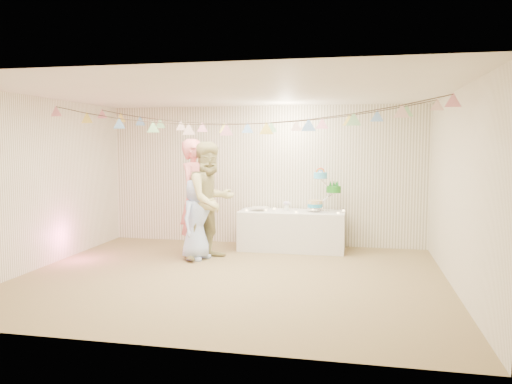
% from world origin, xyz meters
% --- Properties ---
extents(floor, '(6.00, 6.00, 0.00)m').
position_xyz_m(floor, '(0.00, 0.00, 0.00)').
color(floor, olive).
rests_on(floor, ground).
extents(ceiling, '(6.00, 6.00, 0.00)m').
position_xyz_m(ceiling, '(0.00, 0.00, 2.60)').
color(ceiling, silver).
rests_on(ceiling, ground).
extents(back_wall, '(6.00, 6.00, 0.00)m').
position_xyz_m(back_wall, '(0.00, 2.50, 1.30)').
color(back_wall, white).
rests_on(back_wall, ground).
extents(front_wall, '(6.00, 6.00, 0.00)m').
position_xyz_m(front_wall, '(0.00, -2.50, 1.30)').
color(front_wall, white).
rests_on(front_wall, ground).
extents(left_wall, '(5.00, 5.00, 0.00)m').
position_xyz_m(left_wall, '(-3.00, 0.00, 1.30)').
color(left_wall, white).
rests_on(left_wall, ground).
extents(right_wall, '(5.00, 5.00, 0.00)m').
position_xyz_m(right_wall, '(3.00, 0.00, 1.30)').
color(right_wall, white).
rests_on(right_wall, ground).
extents(table, '(1.86, 0.75, 0.70)m').
position_xyz_m(table, '(0.60, 2.03, 0.35)').
color(table, silver).
rests_on(table, floor).
extents(cake_stand, '(0.64, 0.38, 0.72)m').
position_xyz_m(cake_stand, '(1.15, 2.08, 1.11)').
color(cake_stand, silver).
rests_on(cake_stand, table).
extents(cake_bottom, '(0.31, 0.31, 0.15)m').
position_xyz_m(cake_bottom, '(1.00, 2.02, 0.84)').
color(cake_bottom, '#2894BC').
rests_on(cake_bottom, cake_stand).
extents(cake_middle, '(0.27, 0.27, 0.22)m').
position_xyz_m(cake_middle, '(1.33, 2.17, 1.11)').
color(cake_middle, '#1C791A').
rests_on(cake_middle, cake_stand).
extents(cake_top_tier, '(0.25, 0.25, 0.19)m').
position_xyz_m(cake_top_tier, '(1.09, 2.05, 1.38)').
color(cake_top_tier, '#4DC1F3').
rests_on(cake_top_tier, cake_stand).
extents(platter, '(0.31, 0.31, 0.02)m').
position_xyz_m(platter, '(0.03, 1.98, 0.76)').
color(platter, white).
rests_on(platter, table).
extents(posy, '(0.15, 0.15, 0.17)m').
position_xyz_m(posy, '(0.50, 2.08, 0.84)').
color(posy, white).
rests_on(posy, table).
extents(person_adult_a, '(0.62, 0.81, 1.98)m').
position_xyz_m(person_adult_a, '(-0.97, 1.35, 0.99)').
color(person_adult_a, '#F07D7F').
rests_on(person_adult_a, floor).
extents(person_adult_b, '(1.14, 1.19, 1.93)m').
position_xyz_m(person_adult_b, '(-0.62, 1.08, 0.97)').
color(person_adult_b, tan).
rests_on(person_adult_b, floor).
extents(person_child, '(0.62, 0.76, 1.34)m').
position_xyz_m(person_child, '(-0.84, 1.00, 0.67)').
color(person_child, '#AFC5F7').
rests_on(person_child, floor).
extents(bunting_back, '(5.60, 1.10, 0.40)m').
position_xyz_m(bunting_back, '(0.00, 1.10, 2.35)').
color(bunting_back, pink).
rests_on(bunting_back, ceiling).
extents(bunting_front, '(5.60, 0.90, 0.36)m').
position_xyz_m(bunting_front, '(0.00, -0.20, 2.32)').
color(bunting_front, '#72A5E5').
rests_on(bunting_front, ceiling).
extents(tealight_0, '(0.04, 0.04, 0.03)m').
position_xyz_m(tealight_0, '(-0.20, 1.88, 0.71)').
color(tealight_0, '#FFD88C').
rests_on(tealight_0, table).
extents(tealight_1, '(0.04, 0.04, 0.03)m').
position_xyz_m(tealight_1, '(0.25, 2.21, 0.71)').
color(tealight_1, '#FFD88C').
rests_on(tealight_1, table).
extents(tealight_2, '(0.04, 0.04, 0.03)m').
position_xyz_m(tealight_2, '(0.70, 1.81, 0.71)').
color(tealight_2, '#FFD88C').
rests_on(tealight_2, table).
extents(tealight_3, '(0.04, 0.04, 0.03)m').
position_xyz_m(tealight_3, '(0.95, 2.25, 0.71)').
color(tealight_3, '#FFD88C').
rests_on(tealight_3, table).
extents(tealight_4, '(0.04, 0.04, 0.03)m').
position_xyz_m(tealight_4, '(1.42, 1.85, 0.71)').
color(tealight_4, '#FFD88C').
rests_on(tealight_4, table).
extents(tealight_5, '(0.04, 0.04, 0.03)m').
position_xyz_m(tealight_5, '(1.50, 2.18, 0.71)').
color(tealight_5, '#FFD88C').
rests_on(tealight_5, table).
extents(tealight_6, '(0.04, 0.04, 0.03)m').
position_xyz_m(tealight_6, '(0.14, 1.97, 0.71)').
color(tealight_6, '#FFD88C').
rests_on(tealight_6, table).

